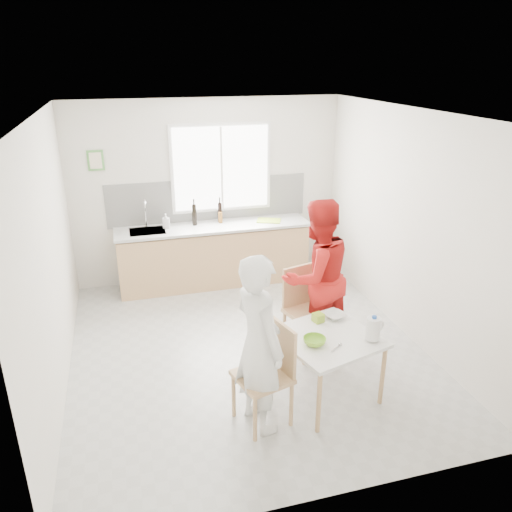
{
  "coord_description": "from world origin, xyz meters",
  "views": [
    {
      "loc": [
        -1.25,
        -4.93,
        3.21
      ],
      "look_at": [
        0.17,
        0.2,
        1.09
      ],
      "focal_mm": 35.0,
      "sensor_mm": 36.0,
      "label": 1
    }
  ],
  "objects_px": {
    "person_red": "(316,277)",
    "chair_far": "(305,306)",
    "bowl_green": "(314,341)",
    "chair_left": "(269,369)",
    "bowl_white": "(335,316)",
    "milk_jug": "(374,328)",
    "person_white": "(259,344)",
    "wine_bottle_a": "(194,214)",
    "dining_table": "(327,342)",
    "wine_bottle_b": "(220,212)"
  },
  "relations": [
    {
      "from": "person_red",
      "to": "chair_far",
      "type": "bearing_deg",
      "value": -17.03
    },
    {
      "from": "person_red",
      "to": "bowl_green",
      "type": "xyz_separation_m",
      "value": [
        -0.41,
        -0.99,
        -0.19
      ]
    },
    {
      "from": "chair_left",
      "to": "bowl_white",
      "type": "height_order",
      "value": "chair_left"
    },
    {
      "from": "chair_left",
      "to": "milk_jug",
      "type": "xyz_separation_m",
      "value": [
        1.04,
        0.0,
        0.27
      ]
    },
    {
      "from": "person_white",
      "to": "bowl_green",
      "type": "bearing_deg",
      "value": -94.87
    },
    {
      "from": "bowl_green",
      "to": "wine_bottle_a",
      "type": "distance_m",
      "value": 3.28
    },
    {
      "from": "chair_left",
      "to": "milk_jug",
      "type": "height_order",
      "value": "chair_left"
    },
    {
      "from": "bowl_white",
      "to": "chair_left",
      "type": "bearing_deg",
      "value": -149.75
    },
    {
      "from": "bowl_green",
      "to": "chair_far",
      "type": "bearing_deg",
      "value": 73.77
    },
    {
      "from": "bowl_white",
      "to": "wine_bottle_a",
      "type": "bearing_deg",
      "value": 110.3
    },
    {
      "from": "dining_table",
      "to": "chair_left",
      "type": "xyz_separation_m",
      "value": [
        -0.65,
        -0.18,
        -0.07
      ]
    },
    {
      "from": "dining_table",
      "to": "person_red",
      "type": "height_order",
      "value": "person_red"
    },
    {
      "from": "wine_bottle_a",
      "to": "wine_bottle_b",
      "type": "bearing_deg",
      "value": 8.26
    },
    {
      "from": "person_white",
      "to": "wine_bottle_a",
      "type": "height_order",
      "value": "person_white"
    },
    {
      "from": "bowl_white",
      "to": "person_white",
      "type": "bearing_deg",
      "value": -151.18
    },
    {
      "from": "chair_left",
      "to": "wine_bottle_a",
      "type": "height_order",
      "value": "wine_bottle_a"
    },
    {
      "from": "person_white",
      "to": "bowl_green",
      "type": "xyz_separation_m",
      "value": [
        0.58,
        0.11,
        -0.13
      ]
    },
    {
      "from": "person_red",
      "to": "milk_jug",
      "type": "height_order",
      "value": "person_red"
    },
    {
      "from": "dining_table",
      "to": "milk_jug",
      "type": "height_order",
      "value": "milk_jug"
    },
    {
      "from": "chair_left",
      "to": "person_white",
      "type": "relative_size",
      "value": 0.58
    },
    {
      "from": "wine_bottle_a",
      "to": "dining_table",
      "type": "bearing_deg",
      "value": -75.42
    },
    {
      "from": "dining_table",
      "to": "bowl_white",
      "type": "xyz_separation_m",
      "value": [
        0.22,
        0.32,
        0.1
      ]
    },
    {
      "from": "bowl_white",
      "to": "wine_bottle_b",
      "type": "distance_m",
      "value": 2.92
    },
    {
      "from": "person_white",
      "to": "chair_far",
      "type": "bearing_deg",
      "value": -53.99
    },
    {
      "from": "person_red",
      "to": "milk_jug",
      "type": "relative_size",
      "value": 7.43
    },
    {
      "from": "person_white",
      "to": "bowl_white",
      "type": "bearing_deg",
      "value": -77.05
    },
    {
      "from": "dining_table",
      "to": "wine_bottle_b",
      "type": "height_order",
      "value": "wine_bottle_b"
    },
    {
      "from": "person_white",
      "to": "wine_bottle_a",
      "type": "bearing_deg",
      "value": -15.05
    },
    {
      "from": "chair_far",
      "to": "wine_bottle_b",
      "type": "bearing_deg",
      "value": 87.15
    },
    {
      "from": "chair_far",
      "to": "bowl_white",
      "type": "distance_m",
      "value": 0.6
    },
    {
      "from": "chair_left",
      "to": "dining_table",
      "type": "bearing_deg",
      "value": 90.0
    },
    {
      "from": "wine_bottle_a",
      "to": "person_red",
      "type": "bearing_deg",
      "value": -64.9
    },
    {
      "from": "dining_table",
      "to": "person_red",
      "type": "bearing_deg",
      "value": 75.61
    },
    {
      "from": "person_white",
      "to": "person_red",
      "type": "distance_m",
      "value": 1.48
    },
    {
      "from": "chair_left",
      "to": "person_red",
      "type": "relative_size",
      "value": 0.55
    },
    {
      "from": "chair_left",
      "to": "bowl_green",
      "type": "height_order",
      "value": "chair_left"
    },
    {
      "from": "dining_table",
      "to": "wine_bottle_a",
      "type": "height_order",
      "value": "wine_bottle_a"
    },
    {
      "from": "bowl_green",
      "to": "bowl_white",
      "type": "height_order",
      "value": "bowl_green"
    },
    {
      "from": "person_red",
      "to": "wine_bottle_b",
      "type": "distance_m",
      "value": 2.36
    },
    {
      "from": "chair_left",
      "to": "bowl_white",
      "type": "distance_m",
      "value": 1.02
    },
    {
      "from": "chair_far",
      "to": "person_red",
      "type": "height_order",
      "value": "person_red"
    },
    {
      "from": "chair_far",
      "to": "bowl_green",
      "type": "bearing_deg",
      "value": -122.1
    },
    {
      "from": "bowl_green",
      "to": "milk_jug",
      "type": "relative_size",
      "value": 0.89
    },
    {
      "from": "person_white",
      "to": "milk_jug",
      "type": "height_order",
      "value": "person_white"
    },
    {
      "from": "person_red",
      "to": "person_white",
      "type": "bearing_deg",
      "value": 32.38
    },
    {
      "from": "bowl_green",
      "to": "bowl_white",
      "type": "bearing_deg",
      "value": 46.83
    },
    {
      "from": "bowl_green",
      "to": "milk_jug",
      "type": "xyz_separation_m",
      "value": [
        0.57,
        -0.08,
        0.1
      ]
    },
    {
      "from": "person_red",
      "to": "wine_bottle_a",
      "type": "bearing_deg",
      "value": -80.77
    },
    {
      "from": "chair_far",
      "to": "bowl_white",
      "type": "relative_size",
      "value": 4.83
    },
    {
      "from": "chair_far",
      "to": "person_white",
      "type": "xyz_separation_m",
      "value": [
        -0.87,
        -1.11,
        0.3
      ]
    }
  ]
}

